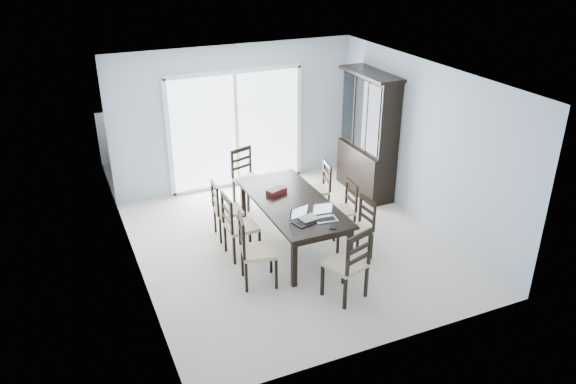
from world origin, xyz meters
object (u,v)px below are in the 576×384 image
object	(u,v)px
chair_left_near	(251,243)
chair_end_near	(352,258)
chair_right_near	(361,222)
chair_right_mid	(345,203)
laptop_dark	(305,219)
chair_right_far	(321,183)
chair_end_far	(246,171)
cell_phone	(333,228)
hot_tub	(204,144)
chair_left_mid	(235,220)
china_hutch	(368,136)
dining_table	(292,205)
laptop_silver	(326,217)
chair_left_far	(222,204)
game_box	(276,191)

from	to	relation	value
chair_left_near	chair_end_near	world-z (taller)	chair_end_near
chair_right_near	chair_right_mid	distance (m)	0.67
chair_right_mid	laptop_dark	bearing A→B (deg)	127.36
chair_right_far	chair_right_mid	bearing A→B (deg)	-168.72
chair_right_far	chair_end_far	xyz separation A→B (m)	(-1.02, 0.86, 0.06)
cell_phone	hot_tub	xyz separation A→B (m)	(-0.46, 4.63, -0.30)
chair_right_mid	chair_end_near	distance (m)	1.76
chair_right_mid	cell_phone	world-z (taller)	chair_right_mid
chair_right_mid	chair_left_mid	bearing A→B (deg)	92.04
chair_right_near	chair_right_far	xyz separation A→B (m)	(0.09, 1.45, 0.00)
china_hutch	hot_tub	size ratio (longest dim) A/B	1.11
dining_table	laptop_silver	world-z (taller)	laptop_silver
chair_end_far	laptop_silver	distance (m)	2.43
chair_left_near	chair_right_near	bearing A→B (deg)	103.82
cell_phone	laptop_silver	bearing A→B (deg)	116.60
chair_right_far	cell_phone	bearing A→B (deg)	167.54
china_hutch	chair_right_far	xyz separation A→B (m)	(-1.14, -0.45, -0.52)
laptop_silver	chair_left_far	bearing A→B (deg)	133.50
dining_table	game_box	size ratio (longest dim) A/B	7.22
chair_right_near	cell_phone	xyz separation A→B (m)	(-0.65, -0.35, 0.21)
china_hutch	chair_end_far	xyz separation A→B (m)	(-2.16, 0.42, -0.46)
chair_left_far	laptop_dark	distance (m)	1.57
dining_table	china_hutch	xyz separation A→B (m)	(2.02, 1.25, 0.40)
chair_end_far	chair_right_far	bearing A→B (deg)	120.78
chair_right_mid	chair_end_far	size ratio (longest dim) A/B	0.88
chair_right_near	chair_right_mid	bearing A→B (deg)	-12.81
chair_right_far	hot_tub	size ratio (longest dim) A/B	0.52
chair_right_far	chair_left_mid	bearing A→B (deg)	123.28
chair_left_near	chair_end_near	xyz separation A→B (m)	(1.03, -0.86, 0.00)
chair_end_near	laptop_silver	xyz separation A→B (m)	(0.06, 0.83, 0.18)
game_box	chair_right_mid	bearing A→B (deg)	-17.54
laptop_silver	hot_tub	xyz separation A→B (m)	(-0.49, 4.36, -0.35)
hot_tub	chair_end_far	bearing A→B (deg)	-84.76
chair_right_far	chair_right_near	bearing A→B (deg)	-173.85
cell_phone	game_box	distance (m)	1.36
chair_left_mid	laptop_silver	distance (m)	1.32
game_box	hot_tub	distance (m)	3.32
laptop_dark	chair_end_far	bearing A→B (deg)	76.06
chair_left_mid	hot_tub	distance (m)	3.64
chair_left_far	chair_right_far	xyz separation A→B (m)	(1.76, 0.14, -0.02)
chair_right_near	laptop_silver	distance (m)	0.67
chair_right_near	game_box	world-z (taller)	chair_right_near
chair_left_mid	hot_tub	bearing A→B (deg)	169.96
chair_right_mid	laptop_silver	world-z (taller)	chair_right_mid
chair_left_far	chair_end_near	bearing A→B (deg)	28.01
chair_left_far	chair_end_far	distance (m)	1.25
chair_left_mid	chair_end_near	bearing A→B (deg)	30.96
dining_table	game_box	world-z (taller)	game_box
chair_right_mid	hot_tub	world-z (taller)	chair_right_mid
chair_left_mid	cell_phone	size ratio (longest dim) A/B	11.42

